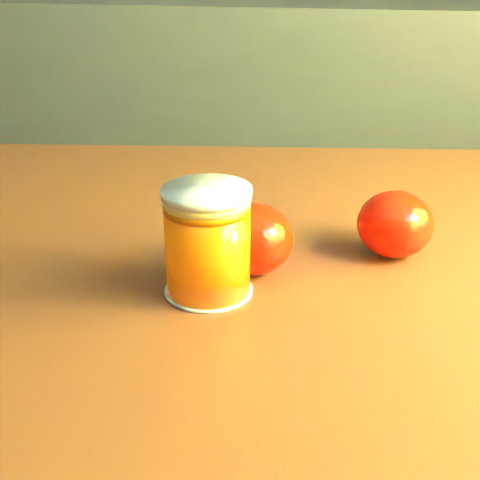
# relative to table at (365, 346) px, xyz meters

# --- Properties ---
(kitchen_counter) EXTENTS (3.15, 0.60, 0.90)m
(kitchen_counter) POSITION_rel_table_xyz_m (-0.92, 1.21, -0.22)
(kitchen_counter) COLOR #4A4A4E
(kitchen_counter) RESTS_ON ground
(table) EXTENTS (1.10, 0.84, 0.77)m
(table) POSITION_rel_table_xyz_m (0.00, 0.00, 0.00)
(table) COLOR brown
(table) RESTS_ON ground
(juice_glass) EXTENTS (0.07, 0.07, 0.09)m
(juice_glass) POSITION_rel_table_xyz_m (-0.14, -0.09, 0.14)
(juice_glass) COLOR #EE5904
(juice_glass) RESTS_ON table
(orange_front) EXTENTS (0.08, 0.08, 0.06)m
(orange_front) POSITION_rel_table_xyz_m (-0.11, -0.04, 0.13)
(orange_front) COLOR red
(orange_front) RESTS_ON table
(orange_back) EXTENTS (0.09, 0.09, 0.06)m
(orange_back) POSITION_rel_table_xyz_m (0.02, 0.01, 0.13)
(orange_back) COLOR red
(orange_back) RESTS_ON table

